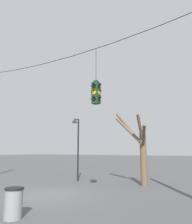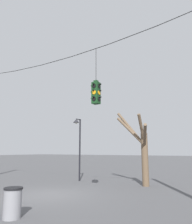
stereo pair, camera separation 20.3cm
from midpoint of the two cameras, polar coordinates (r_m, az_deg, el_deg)
name	(u,v)px [view 2 (the right image)]	position (r m, az deg, el deg)	size (l,w,h in m)	color
ground_plane	(49,195)	(12.18, -11.66, -20.43)	(200.00, 200.00, 0.00)	#4C4C4F
span_wire	(56,58)	(13.20, -10.04, 13.82)	(16.53, 0.03, 0.67)	black
traffic_light_over_intersection	(96,93)	(10.82, 0.54, 5.10)	(0.58, 0.58, 2.90)	#143819
street_lamp	(78,135)	(16.87, -4.39, -5.92)	(0.47, 0.81, 4.68)	black
bare_tree	(141,148)	(14.90, 12.10, -9.16)	(3.12, 2.70, 5.06)	brown
trash_bin	(12,203)	(8.39, -20.29, -21.34)	(0.63, 0.63, 1.00)	gray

